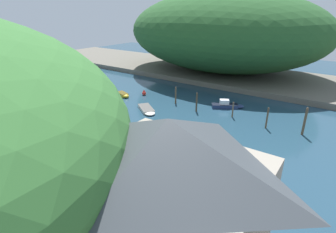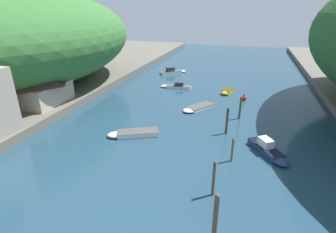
{
  "view_description": "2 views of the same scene",
  "coord_description": "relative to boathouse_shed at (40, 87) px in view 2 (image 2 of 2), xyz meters",
  "views": [
    {
      "loc": [
        -30.32,
        5.65,
        15.11
      ],
      "look_at": [
        -2.52,
        25.42,
        0.97
      ],
      "focal_mm": 28.0,
      "sensor_mm": 36.0,
      "label": 1
    },
    {
      "loc": [
        5.21,
        -2.75,
        13.32
      ],
      "look_at": [
        -2.45,
        22.38,
        2.11
      ],
      "focal_mm": 28.0,
      "sensor_mm": 36.0,
      "label": 2
    }
  ],
  "objects": [
    {
      "name": "hillside_left",
      "position": [
        -8.08,
        7.49,
        5.12
      ],
      "size": [
        29.12,
        40.77,
        14.82
      ],
      "color": "#387033",
      "rests_on": "left_bank"
    },
    {
      "name": "boathouse_shed",
      "position": [
        0.0,
        0.0,
        0.0
      ],
      "size": [
        5.72,
        7.27,
        4.41
      ],
      "color": "#B2A899",
      "rests_on": "left_bank"
    },
    {
      "name": "mooring_post_fourth",
      "position": [
        24.51,
        0.07,
        -1.79
      ],
      "size": [
        0.28,
        0.28,
        3.1
      ],
      "color": "#4C3D2D",
      "rests_on": "water_surface"
    },
    {
      "name": "boat_far_right_bank",
      "position": [
        28.88,
        -3.36,
        -2.91
      ],
      "size": [
        4.01,
        5.08,
        1.4
      ],
      "rotation": [
        0.0,
        0.0,
        3.73
      ],
      "color": "navy",
      "rests_on": "water_surface"
    },
    {
      "name": "mooring_post_nearest",
      "position": [
        25.21,
        -15.21,
        -1.46
      ],
      "size": [
        0.3,
        0.3,
        3.74
      ],
      "color": "brown",
      "rests_on": "water_surface"
    },
    {
      "name": "mooring_post_second",
      "position": [
        24.54,
        -10.78,
        -1.84
      ],
      "size": [
        0.23,
        0.23,
        3.0
      ],
      "color": "brown",
      "rests_on": "water_surface"
    },
    {
      "name": "water_surface",
      "position": [
        20.75,
        5.67,
        -3.34
      ],
      "size": [
        130.0,
        130.0,
        0.0
      ],
      "primitive_type": "plane",
      "color": "#234256",
      "rests_on": "ground"
    },
    {
      "name": "boat_mid_channel",
      "position": [
        14.43,
        15.46,
        -3.02
      ],
      "size": [
        5.44,
        1.92,
        1.08
      ],
      "rotation": [
        0.0,
        0.0,
        1.67
      ],
      "color": "white",
      "rests_on": "water_surface"
    },
    {
      "name": "channel_buoy_near",
      "position": [
        26.07,
        12.16,
        -2.91
      ],
      "size": [
        0.75,
        0.75,
        1.13
      ],
      "color": "red",
      "rests_on": "water_surface"
    },
    {
      "name": "mooring_post_middle",
      "position": [
        25.54,
        -5.53,
        -2.14
      ],
      "size": [
        0.22,
        0.22,
        2.39
      ],
      "color": "brown",
      "rests_on": "water_surface"
    },
    {
      "name": "mooring_post_farthest",
      "position": [
        25.72,
        4.81,
        -1.86
      ],
      "size": [
        0.27,
        0.27,
        2.95
      ],
      "color": "brown",
      "rests_on": "water_surface"
    },
    {
      "name": "boat_yellow_tender",
      "position": [
        14.6,
        -3.56,
        -3.07
      ],
      "size": [
        5.69,
        3.8,
        0.55
      ],
      "rotation": [
        0.0,
        0.0,
        2.02
      ],
      "color": "silver",
      "rests_on": "water_surface"
    },
    {
      "name": "boat_white_cruiser",
      "position": [
        11.15,
        25.36,
        -2.93
      ],
      "size": [
        5.22,
        5.06,
        1.39
      ],
      "rotation": [
        0.0,
        0.0,
        5.47
      ],
      "color": "white",
      "rests_on": "water_surface"
    },
    {
      "name": "boat_navy_launch",
      "position": [
        23.26,
        14.76,
        -3.02
      ],
      "size": [
        2.11,
        3.4,
        0.66
      ],
      "rotation": [
        0.0,
        0.0,
        2.83
      ],
      "color": "gold",
      "rests_on": "water_surface"
    },
    {
      "name": "boat_far_upstream",
      "position": [
        20.0,
        6.4,
        -3.12
      ],
      "size": [
        4.3,
        5.12,
        0.47
      ],
      "rotation": [
        0.0,
        0.0,
        2.53
      ],
      "color": "silver",
      "rests_on": "water_surface"
    },
    {
      "name": "left_bank",
      "position": [
        -6.98,
        5.67,
        -2.81
      ],
      "size": [
        22.0,
        120.0,
        1.06
      ],
      "color": "#666056",
      "rests_on": "ground"
    }
  ]
}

